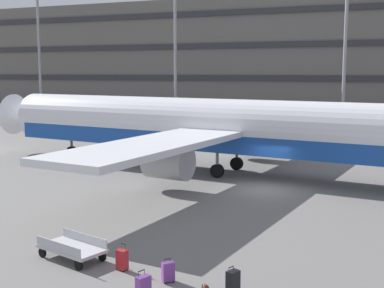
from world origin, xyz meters
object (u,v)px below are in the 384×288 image
object	(u,v)px
baggage_cart	(72,248)
suitcase_upright	(168,272)
suitcase_laid_flat	(233,282)
suitcase_scuffed	(143,287)
airliner	(215,128)
suitcase_purple	(122,259)

from	to	relation	value
baggage_cart	suitcase_upright	bearing A→B (deg)	-8.23
suitcase_laid_flat	suitcase_scuffed	bearing A→B (deg)	-150.41
airliner	baggage_cart	bearing A→B (deg)	-88.06
suitcase_laid_flat	suitcase_upright	size ratio (longest dim) A/B	1.13
suitcase_laid_flat	baggage_cart	distance (m)	6.55
suitcase_upright	suitcase_purple	size ratio (longest dim) A/B	0.83
airliner	suitcase_scuffed	bearing A→B (deg)	-76.85
suitcase_upright	baggage_cart	bearing A→B (deg)	171.77
airliner	suitcase_laid_flat	bearing A→B (deg)	-69.14
suitcase_laid_flat	suitcase_purple	size ratio (longest dim) A/B	0.94
suitcase_purple	airliner	bearing A→B (deg)	99.03
suitcase_upright	suitcase_purple	distance (m)	1.97
airliner	suitcase_purple	distance (m)	18.59
suitcase_scuffed	baggage_cart	size ratio (longest dim) A/B	0.28
airliner	suitcase_purple	xyz separation A→B (m)	(2.89, -18.17, -2.70)
airliner	suitcase_laid_flat	xyz separation A→B (m)	(7.11, -18.65, -2.68)
baggage_cart	suitcase_scuffed	bearing A→B (deg)	-27.52
suitcase_scuffed	baggage_cart	distance (m)	4.59
suitcase_purple	baggage_cart	distance (m)	2.30
airliner	suitcase_upright	xyz separation A→B (m)	(4.83, -18.52, -2.73)
airliner	suitcase_purple	size ratio (longest dim) A/B	41.75
suitcase_laid_flat	suitcase_upright	distance (m)	2.29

